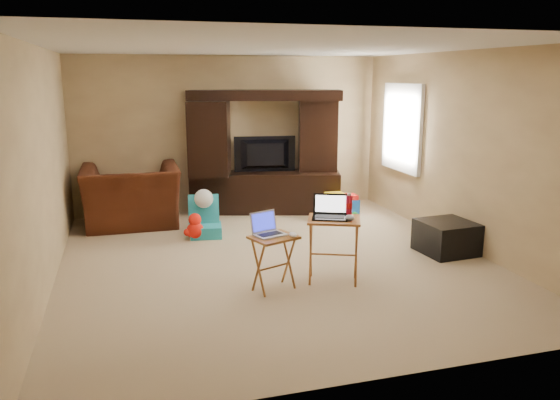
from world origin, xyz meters
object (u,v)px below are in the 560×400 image
object	(u,v)px
television	(265,155)
water_bottle	(349,206)
plush_toy	(195,226)
ottoman	(446,237)
push_toy	(341,205)
entertainment_center	(265,152)
tray_table_right	(333,250)
mouse_left	(293,235)
laptop_right	(330,207)
child_rocker	(206,216)
laptop_left	(270,225)
recliner	(131,196)
tray_table_left	(274,263)
mouse_right	(350,218)

from	to	relation	value
television	water_bottle	world-z (taller)	television
plush_toy	ottoman	world-z (taller)	ottoman
push_toy	entertainment_center	bearing A→B (deg)	145.90
ottoman	water_bottle	bearing A→B (deg)	-163.57
tray_table_right	mouse_left	xyz separation A→B (m)	(-0.49, -0.11, 0.25)
push_toy	laptop_right	xyz separation A→B (m)	(-1.15, -2.49, 0.62)
child_rocker	ottoman	world-z (taller)	child_rocker
television	mouse_left	bearing A→B (deg)	87.86
child_rocker	laptop_left	bearing A→B (deg)	-72.19
entertainment_center	recliner	xyz separation A→B (m)	(-2.12, -0.30, -0.54)
television	water_bottle	bearing A→B (deg)	99.75
push_toy	water_bottle	xyz separation A→B (m)	(-0.91, -2.43, 0.61)
water_bottle	entertainment_center	bearing A→B (deg)	92.10
tray_table_left	mouse_right	bearing A→B (deg)	-26.62
push_toy	mouse_left	distance (m)	3.10
television	laptop_right	world-z (taller)	television
recliner	mouse_left	size ratio (longest dim) A/B	11.65
plush_toy	entertainment_center	bearing A→B (deg)	43.70
laptop_left	entertainment_center	bearing A→B (deg)	56.56
television	laptop_right	xyz separation A→B (m)	(-0.12, -3.20, -0.11)
plush_toy	mouse_right	world-z (taller)	mouse_right
laptop_right	laptop_left	bearing A→B (deg)	-154.54
television	plush_toy	bearing A→B (deg)	50.78
recliner	mouse_right	bearing A→B (deg)	125.65
ottoman	tray_table_left	distance (m)	2.48
plush_toy	child_rocker	bearing A→B (deg)	31.61
tray_table_right	television	bearing A→B (deg)	111.02
entertainment_center	child_rocker	bearing A→B (deg)	-119.04
plush_toy	laptop_right	size ratio (longest dim) A/B	0.99
water_bottle	mouse_right	bearing A→B (deg)	-109.29
mouse_left	mouse_right	distance (m)	0.63
laptop_right	water_bottle	world-z (taller)	laptop_right
tray_table_right	laptop_right	xyz separation A→B (m)	(-0.04, 0.02, 0.48)
recliner	tray_table_right	size ratio (longest dim) A/B	1.93
mouse_right	mouse_left	bearing A→B (deg)	178.96
push_toy	water_bottle	bearing A→B (deg)	-109.02
child_rocker	mouse_right	size ratio (longest dim) A/B	3.95
recliner	laptop_left	size ratio (longest dim) A/B	4.52
recliner	tray_table_left	xyz separation A→B (m)	(1.36, -2.99, -0.16)
laptop_right	mouse_left	bearing A→B (deg)	-141.04
television	plush_toy	distance (m)	1.96
mouse_right	water_bottle	distance (m)	0.23
laptop_right	television	bearing A→B (deg)	110.77
tray_table_right	laptop_right	world-z (taller)	laptop_right
laptop_left	laptop_right	size ratio (longest dim) A/B	0.82
entertainment_center	child_rocker	xyz separation A→B (m)	(-1.15, -1.16, -0.70)
tray_table_left	plush_toy	bearing A→B (deg)	84.48
tray_table_left	mouse_right	distance (m)	0.93
ottoman	push_toy	bearing A→B (deg)	107.61
television	mouse_left	distance (m)	3.40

